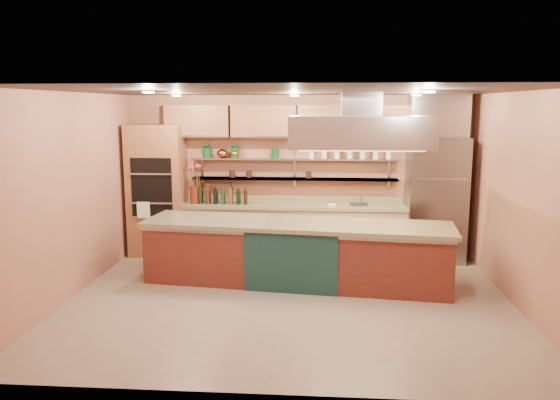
# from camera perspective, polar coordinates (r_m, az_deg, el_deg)

# --- Properties ---
(floor) EXTENTS (6.00, 5.00, 0.02)m
(floor) POSITION_cam_1_polar(r_m,az_deg,el_deg) (7.59, 0.97, -10.42)
(floor) COLOR gray
(floor) RESTS_ON ground
(ceiling) EXTENTS (6.00, 5.00, 0.02)m
(ceiling) POSITION_cam_1_polar(r_m,az_deg,el_deg) (7.12, 1.03, 11.31)
(ceiling) COLOR black
(ceiling) RESTS_ON wall_back
(wall_back) EXTENTS (6.00, 0.04, 2.80)m
(wall_back) POSITION_cam_1_polar(r_m,az_deg,el_deg) (9.69, 1.83, 2.61)
(wall_back) COLOR #AB6C51
(wall_back) RESTS_ON floor
(wall_front) EXTENTS (6.00, 0.04, 2.80)m
(wall_front) POSITION_cam_1_polar(r_m,az_deg,el_deg) (4.78, -0.70, -4.88)
(wall_front) COLOR #AB6C51
(wall_front) RESTS_ON floor
(wall_left) EXTENTS (0.04, 5.00, 2.80)m
(wall_left) POSITION_cam_1_polar(r_m,az_deg,el_deg) (7.97, -21.07, 0.40)
(wall_left) COLOR #AB6C51
(wall_left) RESTS_ON floor
(wall_right) EXTENTS (0.04, 5.00, 2.80)m
(wall_right) POSITION_cam_1_polar(r_m,az_deg,el_deg) (7.67, 24.00, -0.15)
(wall_right) COLOR #AB6C51
(wall_right) RESTS_ON floor
(oven_stack) EXTENTS (0.95, 0.64, 2.30)m
(oven_stack) POSITION_cam_1_polar(r_m,az_deg,el_deg) (9.82, -12.68, 1.00)
(oven_stack) COLOR #985A37
(oven_stack) RESTS_ON floor
(refrigerator) EXTENTS (0.95, 0.72, 2.10)m
(refrigerator) POSITION_cam_1_polar(r_m,az_deg,el_deg) (9.58, 15.92, 0.04)
(refrigerator) COLOR gray
(refrigerator) RESTS_ON floor
(back_counter) EXTENTS (3.84, 0.64, 0.93)m
(back_counter) POSITION_cam_1_polar(r_m,az_deg,el_deg) (9.56, 1.43, -3.17)
(back_counter) COLOR #A38361
(back_counter) RESTS_ON floor
(wall_shelf_lower) EXTENTS (3.60, 0.26, 0.03)m
(wall_shelf_lower) POSITION_cam_1_polar(r_m,az_deg,el_deg) (9.57, 1.50, 2.22)
(wall_shelf_lower) COLOR #ADAFB4
(wall_shelf_lower) RESTS_ON wall_back
(wall_shelf_upper) EXTENTS (3.60, 0.26, 0.03)m
(wall_shelf_upper) POSITION_cam_1_polar(r_m,az_deg,el_deg) (9.53, 1.51, 4.31)
(wall_shelf_upper) COLOR #ADAFB4
(wall_shelf_upper) RESTS_ON wall_back
(upper_cabinets) EXTENTS (4.60, 0.36, 0.55)m
(upper_cabinets) POSITION_cam_1_polar(r_m,az_deg,el_deg) (9.44, 1.82, 8.21)
(upper_cabinets) COLOR #985A37
(upper_cabinets) RESTS_ON wall_back
(range_hood) EXTENTS (2.00, 1.00, 0.45)m
(range_hood) POSITION_cam_1_polar(r_m,az_deg,el_deg) (7.87, 8.38, 7.06)
(range_hood) COLOR #ADAFB4
(range_hood) RESTS_ON ceiling
(ceiling_downlights) EXTENTS (4.00, 2.80, 0.02)m
(ceiling_downlights) POSITION_cam_1_polar(r_m,az_deg,el_deg) (7.32, 1.12, 11.04)
(ceiling_downlights) COLOR #FFE5A5
(ceiling_downlights) RESTS_ON ceiling
(island) EXTENTS (4.52, 1.49, 0.93)m
(island) POSITION_cam_1_polar(r_m,az_deg,el_deg) (8.13, 1.70, -5.52)
(island) COLOR maroon
(island) RESTS_ON floor
(flower_vase) EXTENTS (0.19, 0.19, 0.30)m
(flower_vase) POSITION_cam_1_polar(r_m,az_deg,el_deg) (9.63, -8.89, 0.54)
(flower_vase) COLOR #621C0E
(flower_vase) RESTS_ON back_counter
(oil_bottle_cluster) EXTENTS (0.94, 0.61, 0.29)m
(oil_bottle_cluster) POSITION_cam_1_polar(r_m,az_deg,el_deg) (9.53, -5.94, 0.48)
(oil_bottle_cluster) COLOR black
(oil_bottle_cluster) RESTS_ON back_counter
(kitchen_scale) EXTENTS (0.17, 0.14, 0.08)m
(kitchen_scale) POSITION_cam_1_polar(r_m,az_deg,el_deg) (9.40, 5.46, -0.28)
(kitchen_scale) COLOR white
(kitchen_scale) RESTS_ON back_counter
(bar_faucet) EXTENTS (0.04, 0.04, 0.22)m
(bar_faucet) POSITION_cam_1_polar(r_m,az_deg,el_deg) (9.52, 8.54, 0.17)
(bar_faucet) COLOR silver
(bar_faucet) RESTS_ON back_counter
(copper_kettle) EXTENTS (0.22, 0.22, 0.16)m
(copper_kettle) POSITION_cam_1_polar(r_m,az_deg,el_deg) (9.67, -6.05, 4.89)
(copper_kettle) COLOR #B16B29
(copper_kettle) RESTS_ON wall_shelf_upper
(green_canister) EXTENTS (0.15, 0.15, 0.17)m
(green_canister) POSITION_cam_1_polar(r_m,az_deg,el_deg) (9.55, -0.51, 4.92)
(green_canister) COLOR #0D3F18
(green_canister) RESTS_ON wall_shelf_upper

